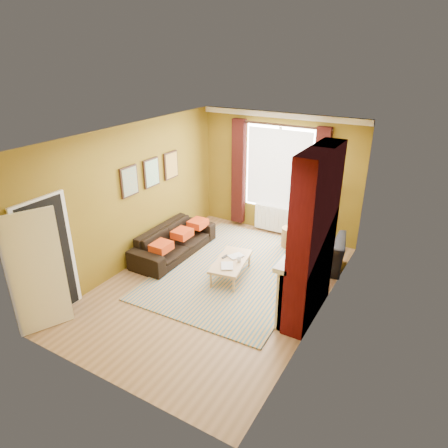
% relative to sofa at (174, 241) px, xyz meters
% --- Properties ---
extents(ground, '(5.50, 5.50, 0.00)m').
position_rel_sofa_xyz_m(ground, '(1.42, -0.58, -0.30)').
color(ground, brown).
rests_on(ground, ground).
extents(room_walls, '(3.82, 5.54, 2.83)m').
position_rel_sofa_xyz_m(room_walls, '(2.05, -0.30, 1.08)').
color(room_walls, olive).
rests_on(room_walls, ground).
extents(striped_rug, '(2.83, 3.84, 0.02)m').
position_rel_sofa_xyz_m(striped_rug, '(1.46, 0.04, -0.29)').
color(striped_rug, '#306284').
rests_on(striped_rug, ground).
extents(sofa, '(0.82, 2.08, 0.61)m').
position_rel_sofa_xyz_m(sofa, '(0.00, 0.00, 0.00)').
color(sofa, black).
rests_on(sofa, ground).
extents(armchair, '(1.25, 1.15, 0.70)m').
position_rel_sofa_xyz_m(armchair, '(2.79, 0.95, 0.04)').
color(armchair, black).
rests_on(armchair, ground).
extents(coffee_table, '(0.74, 1.18, 0.37)m').
position_rel_sofa_xyz_m(coffee_table, '(1.50, -0.21, 0.02)').
color(coffee_table, tan).
rests_on(coffee_table, ground).
extents(wicker_stool, '(0.38, 0.38, 0.46)m').
position_rel_sofa_xyz_m(wicker_stool, '(2.00, 1.55, -0.07)').
color(wicker_stool, olive).
rests_on(wicker_stool, ground).
extents(floor_lamp, '(0.24, 0.24, 1.57)m').
position_rel_sofa_xyz_m(floor_lamp, '(2.74, 1.82, 0.93)').
color(floor_lamp, black).
rests_on(floor_lamp, ground).
extents(book_a, '(0.34, 0.37, 0.03)m').
position_rel_sofa_xyz_m(book_a, '(1.46, -0.52, 0.08)').
color(book_a, '#999999').
rests_on(book_a, coffee_table).
extents(book_b, '(0.31, 0.34, 0.02)m').
position_rel_sofa_xyz_m(book_b, '(1.42, 0.01, 0.07)').
color(book_b, '#999999').
rests_on(book_b, coffee_table).
extents(mug, '(0.11, 0.11, 0.08)m').
position_rel_sofa_xyz_m(mug, '(1.66, -0.19, 0.10)').
color(mug, '#999999').
rests_on(mug, coffee_table).
extents(tv_remote, '(0.06, 0.16, 0.02)m').
position_rel_sofa_xyz_m(tv_remote, '(1.34, -0.16, 0.07)').
color(tv_remote, '#29292C').
rests_on(tv_remote, coffee_table).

